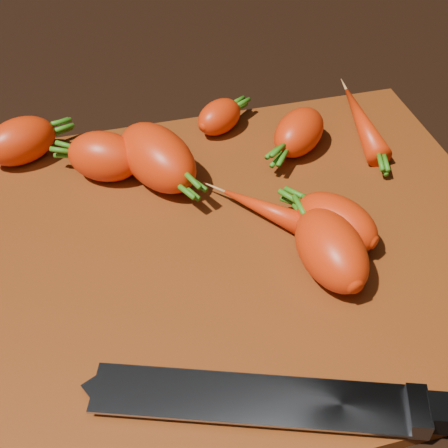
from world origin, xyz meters
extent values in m
cube|color=black|center=(0.00, 0.00, -0.01)|extent=(2.00, 2.00, 0.01)
cube|color=#5B2407|center=(0.00, 0.00, 0.01)|extent=(0.50, 0.40, 0.01)
ellipsoid|color=red|center=(-0.16, 0.17, 0.03)|extent=(0.08, 0.07, 0.05)
ellipsoid|color=red|center=(-0.09, 0.12, 0.04)|extent=(0.08, 0.08, 0.05)
ellipsoid|color=red|center=(-0.04, 0.10, 0.04)|extent=(0.09, 0.11, 0.06)
ellipsoid|color=red|center=(0.07, -0.05, 0.04)|extent=(0.06, 0.09, 0.05)
ellipsoid|color=red|center=(0.11, 0.12, 0.03)|extent=(0.08, 0.08, 0.04)
ellipsoid|color=red|center=(0.04, 0.17, 0.03)|extent=(0.06, 0.06, 0.04)
ellipsoid|color=red|center=(0.09, -0.02, 0.03)|extent=(0.08, 0.09, 0.04)
ellipsoid|color=red|center=(0.18, 0.13, 0.02)|extent=(0.04, 0.12, 0.03)
ellipsoid|color=red|center=(0.05, 0.02, 0.02)|extent=(0.08, 0.09, 0.02)
cube|color=gray|center=(-0.13, -0.11, 0.02)|extent=(0.21, 0.11, 0.00)
cube|color=gray|center=(-0.02, -0.15, 0.02)|extent=(0.02, 0.04, 0.02)
cube|color=black|center=(0.04, -0.17, 0.02)|extent=(0.12, 0.06, 0.02)
cylinder|color=#B2B2B7|center=(0.03, -0.17, 0.03)|extent=(0.01, 0.01, 0.00)
camera|label=1|loc=(-0.10, -0.36, 0.39)|focal=50.00mm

